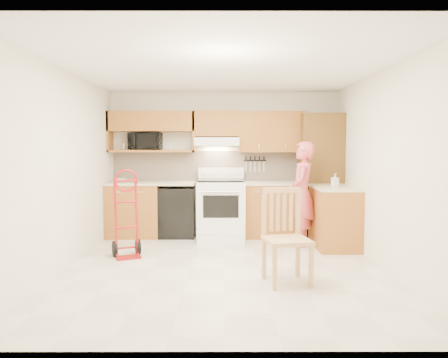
{
  "coord_description": "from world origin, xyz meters",
  "views": [
    {
      "loc": [
        -0.01,
        -5.36,
        1.54
      ],
      "look_at": [
        0.0,
        0.5,
        1.1
      ],
      "focal_mm": 34.32,
      "sensor_mm": 36.0,
      "label": 1
    }
  ],
  "objects_px": {
    "hand_truck": "(127,218)",
    "person": "(302,194)",
    "microwave": "(145,141)",
    "range": "(221,204)",
    "dining_chair": "(287,237)"
  },
  "relations": [
    {
      "from": "hand_truck",
      "to": "person",
      "type": "bearing_deg",
      "value": -5.9
    },
    {
      "from": "person",
      "to": "hand_truck",
      "type": "bearing_deg",
      "value": -61.04
    },
    {
      "from": "microwave",
      "to": "range",
      "type": "relative_size",
      "value": 0.46
    },
    {
      "from": "microwave",
      "to": "dining_chair",
      "type": "xyz_separation_m",
      "value": [
        2.07,
        -2.71,
        -1.11
      ]
    },
    {
      "from": "microwave",
      "to": "hand_truck",
      "type": "relative_size",
      "value": 0.49
    },
    {
      "from": "microwave",
      "to": "person",
      "type": "bearing_deg",
      "value": -14.75
    },
    {
      "from": "dining_chair",
      "to": "microwave",
      "type": "bearing_deg",
      "value": 116.98
    },
    {
      "from": "range",
      "to": "person",
      "type": "bearing_deg",
      "value": -22.78
    },
    {
      "from": "microwave",
      "to": "hand_truck",
      "type": "bearing_deg",
      "value": -86.41
    },
    {
      "from": "range",
      "to": "dining_chair",
      "type": "height_order",
      "value": "range"
    },
    {
      "from": "microwave",
      "to": "person",
      "type": "distance_m",
      "value": 2.84
    },
    {
      "from": "range",
      "to": "hand_truck",
      "type": "height_order",
      "value": "range"
    },
    {
      "from": "range",
      "to": "person",
      "type": "height_order",
      "value": "person"
    },
    {
      "from": "microwave",
      "to": "person",
      "type": "xyz_separation_m",
      "value": [
        2.58,
        -0.84,
        -0.83
      ]
    },
    {
      "from": "person",
      "to": "dining_chair",
      "type": "xyz_separation_m",
      "value": [
        -0.51,
        -1.86,
        -0.28
      ]
    }
  ]
}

